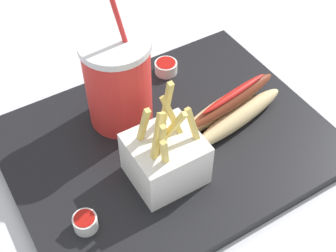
% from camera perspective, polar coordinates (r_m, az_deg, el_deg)
% --- Properties ---
extents(ground_plane, '(2.40, 2.40, 0.02)m').
position_cam_1_polar(ground_plane, '(0.72, 0.00, -3.22)').
color(ground_plane, silver).
extents(food_tray, '(0.47, 0.36, 0.02)m').
position_cam_1_polar(food_tray, '(0.70, 0.00, -2.19)').
color(food_tray, black).
rests_on(food_tray, ground_plane).
extents(soda_cup, '(0.10, 0.10, 0.25)m').
position_cam_1_polar(soda_cup, '(0.68, -6.13, 5.46)').
color(soda_cup, red).
rests_on(soda_cup, food_tray).
extents(fries_basket, '(0.10, 0.09, 0.15)m').
position_cam_1_polar(fries_basket, '(0.63, -0.33, -3.88)').
color(fries_basket, white).
rests_on(fries_basket, food_tray).
extents(hot_dog_1, '(0.19, 0.09, 0.06)m').
position_cam_1_polar(hot_dog_1, '(0.71, 7.88, 2.07)').
color(hot_dog_1, '#E5C689').
rests_on(hot_dog_1, food_tray).
extents(ketchup_cup_1, '(0.03, 0.03, 0.02)m').
position_cam_1_polar(ketchup_cup_1, '(0.61, -10.13, -11.53)').
color(ketchup_cup_1, white).
rests_on(ketchup_cup_1, food_tray).
extents(ketchup_cup_2, '(0.04, 0.04, 0.02)m').
position_cam_1_polar(ketchup_cup_2, '(0.80, -0.25, 7.29)').
color(ketchup_cup_2, white).
rests_on(ketchup_cup_2, food_tray).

